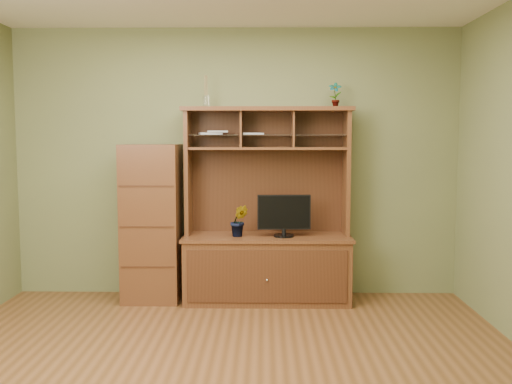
{
  "coord_description": "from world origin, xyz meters",
  "views": [
    {
      "loc": [
        0.29,
        -3.8,
        1.6
      ],
      "look_at": [
        0.22,
        1.2,
        1.13
      ],
      "focal_mm": 40.0,
      "sensor_mm": 36.0,
      "label": 1
    }
  ],
  "objects": [
    {
      "name": "orchid_plant",
      "position": [
        0.05,
        1.65,
        0.8
      ],
      "size": [
        0.17,
        0.14,
        0.31
      ],
      "primitive_type": "imported",
      "rotation": [
        0.0,
        0.0,
        -0.01
      ],
      "color": "#386121",
      "rests_on": "media_hutch"
    },
    {
      "name": "media_hutch",
      "position": [
        0.32,
        1.73,
        0.52
      ],
      "size": [
        1.66,
        0.61,
        1.9
      ],
      "color": "#4F2616",
      "rests_on": "room"
    },
    {
      "name": "monitor",
      "position": [
        0.48,
        1.65,
        0.86
      ],
      "size": [
        0.51,
        0.2,
        0.41
      ],
      "rotation": [
        0.0,
        0.0,
        0.06
      ],
      "color": "black",
      "rests_on": "media_hutch"
    },
    {
      "name": "top_plant",
      "position": [
        0.98,
        1.8,
        2.02
      ],
      "size": [
        0.14,
        0.11,
        0.24
      ],
      "primitive_type": "imported",
      "rotation": [
        0.0,
        0.0,
        -0.23
      ],
      "color": "#245E21",
      "rests_on": "media_hutch"
    },
    {
      "name": "side_cabinet",
      "position": [
        -0.81,
        1.73,
        0.77
      ],
      "size": [
        0.55,
        0.5,
        1.54
      ],
      "color": "#4F2616",
      "rests_on": "room"
    },
    {
      "name": "magazines",
      "position": [
        -0.09,
        1.8,
        1.65
      ],
      "size": [
        0.65,
        0.21,
        0.04
      ],
      "color": "#AAA9AE",
      "rests_on": "media_hutch"
    },
    {
      "name": "reed_diffuser",
      "position": [
        -0.28,
        1.81,
        2.02
      ],
      "size": [
        0.06,
        0.06,
        0.31
      ],
      "color": "silver",
      "rests_on": "media_hutch"
    },
    {
      "name": "room",
      "position": [
        0.0,
        0.0,
        1.35
      ],
      "size": [
        4.54,
        4.04,
        2.74
      ],
      "color": "brown",
      "rests_on": "ground"
    }
  ]
}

